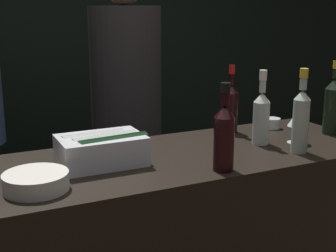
{
  "coord_description": "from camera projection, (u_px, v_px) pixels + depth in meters",
  "views": [
    {
      "loc": [
        -0.8,
        -1.34,
        1.57
      ],
      "look_at": [
        0.0,
        0.35,
        1.1
      ],
      "focal_mm": 50.0,
      "sensor_mm": 36.0,
      "label": 1
    }
  ],
  "objects": [
    {
      "name": "red_wine_bottle_black_foil",
      "position": [
        224.0,
        134.0,
        1.72
      ],
      "size": [
        0.08,
        0.08,
        0.33
      ],
      "color": "black",
      "rests_on": "bar_counter"
    },
    {
      "name": "white_wine_bottle",
      "position": [
        261.0,
        115.0,
        2.07
      ],
      "size": [
        0.07,
        0.07,
        0.33
      ],
      "color": "#B2B7AD",
      "rests_on": "bar_counter"
    },
    {
      "name": "person_in_hoodie",
      "position": [
        127.0,
        110.0,
        2.73
      ],
      "size": [
        0.41,
        0.41,
        1.79
      ],
      "rotation": [
        0.0,
        0.0,
        0.53
      ],
      "color": "black",
      "rests_on": "ground_plane"
    },
    {
      "name": "ice_bin_with_bottles",
      "position": [
        102.0,
        148.0,
        1.81
      ],
      "size": [
        0.34,
        0.22,
        0.12
      ],
      "color": "silver",
      "rests_on": "bar_counter"
    },
    {
      "name": "bowl_white",
      "position": [
        36.0,
        181.0,
        1.56
      ],
      "size": [
        0.22,
        0.22,
        0.06
      ],
      "color": "silver",
      "rests_on": "bar_counter"
    },
    {
      "name": "wine_glass",
      "position": [
        297.0,
        120.0,
        2.08
      ],
      "size": [
        0.08,
        0.08,
        0.15
      ],
      "color": "silver",
      "rests_on": "bar_counter"
    },
    {
      "name": "candle_votive",
      "position": [
        272.0,
        123.0,
        2.37
      ],
      "size": [
        0.08,
        0.08,
        0.05
      ],
      "color": "silver",
      "rests_on": "bar_counter"
    },
    {
      "name": "champagne_bottle",
      "position": [
        333.0,
        104.0,
        2.24
      ],
      "size": [
        0.09,
        0.09,
        0.35
      ],
      "color": "black",
      "rests_on": "bar_counter"
    },
    {
      "name": "wall_back_chalkboard",
      "position": [
        60.0,
        31.0,
        3.51
      ],
      "size": [
        6.4,
        0.06,
        2.8
      ],
      "color": "black",
      "rests_on": "ground_plane"
    },
    {
      "name": "rose_wine_bottle",
      "position": [
        301.0,
        118.0,
        1.94
      ],
      "size": [
        0.07,
        0.07,
        0.36
      ],
      "color": "#9EA899",
      "rests_on": "bar_counter"
    },
    {
      "name": "red_wine_bottle_tall",
      "position": [
        231.0,
        106.0,
        2.27
      ],
      "size": [
        0.07,
        0.07,
        0.33
      ],
      "color": "black",
      "rests_on": "bar_counter"
    }
  ]
}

